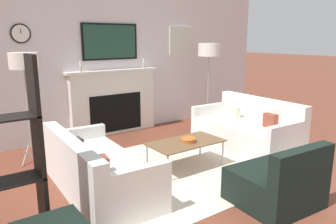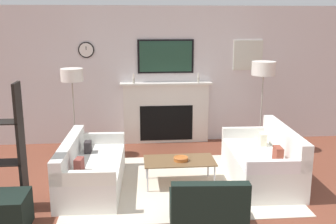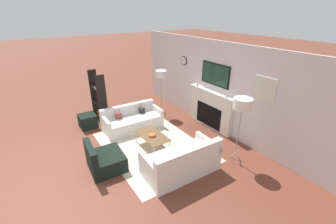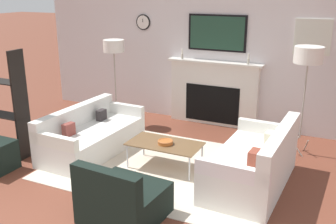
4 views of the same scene
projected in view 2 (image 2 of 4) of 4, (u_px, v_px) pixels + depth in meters
fireplace_wall at (166, 82)px, 7.85m from camera, size 7.50×0.28×2.70m
area_rug at (178, 183)px, 5.96m from camera, size 3.23×2.40×0.01m
couch_left at (90, 170)px, 5.79m from camera, size 0.90×1.84×0.71m
couch_right at (263, 163)px, 6.01m from camera, size 0.94×1.76×0.83m
armchair at (207, 213)px, 4.53m from camera, size 0.90×0.85×0.73m
coffee_table at (179, 162)px, 5.86m from camera, size 1.05×0.57×0.39m
decorative_bowl at (181, 159)px, 5.82m from camera, size 0.22×0.22×0.06m
floor_lamp_left at (72, 77)px, 6.82m from camera, size 0.38×0.38×1.61m
floor_lamp_right at (264, 70)px, 7.10m from camera, size 0.43×0.43×1.70m
ottoman at (6, 213)px, 4.60m from camera, size 0.51×0.51×0.43m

